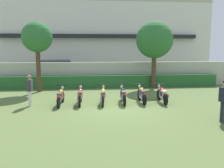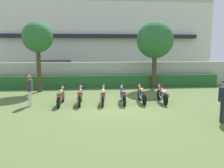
{
  "view_description": "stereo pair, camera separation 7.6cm",
  "coord_description": "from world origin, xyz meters",
  "px_view_note": "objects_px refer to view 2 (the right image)",
  "views": [
    {
      "loc": [
        -1.31,
        -11.16,
        2.89
      ],
      "look_at": [
        0.0,
        1.23,
        1.0
      ],
      "focal_mm": 38.1,
      "sensor_mm": 36.0,
      "label": 1
    },
    {
      "loc": [
        -1.23,
        -11.17,
        2.89
      ],
      "look_at": [
        0.0,
        1.23,
        1.0
      ],
      "focal_mm": 38.1,
      "sensor_mm": 36.0,
      "label": 2
    }
  ],
  "objects_px": {
    "motorcycle_in_row_4": "(142,94)",
    "motorcycle_in_row_5": "(162,94)",
    "motorcycle_in_row_1": "(80,96)",
    "inspector_person": "(30,88)",
    "motorcycle_in_row_3": "(123,95)",
    "tree_near_inspector": "(38,38)",
    "motorcycle_in_row_0": "(61,97)",
    "tree_far_side": "(155,40)",
    "motorcycle_in_row_2": "(103,95)",
    "parked_car": "(57,71)",
    "officer_0": "(224,98)"
  },
  "relations": [
    {
      "from": "motorcycle_in_row_3",
      "to": "motorcycle_in_row_4",
      "type": "distance_m",
      "value": 1.02
    },
    {
      "from": "motorcycle_in_row_1",
      "to": "motorcycle_in_row_3",
      "type": "relative_size",
      "value": 1.05
    },
    {
      "from": "officer_0",
      "to": "motorcycle_in_row_0",
      "type": "bearing_deg",
      "value": -27.35
    },
    {
      "from": "motorcycle_in_row_2",
      "to": "inspector_person",
      "type": "distance_m",
      "value": 3.7
    },
    {
      "from": "motorcycle_in_row_2",
      "to": "motorcycle_in_row_5",
      "type": "height_order",
      "value": "motorcycle_in_row_5"
    },
    {
      "from": "tree_far_side",
      "to": "motorcycle_in_row_5",
      "type": "bearing_deg",
      "value": -100.19
    },
    {
      "from": "motorcycle_in_row_2",
      "to": "inspector_person",
      "type": "height_order",
      "value": "inspector_person"
    },
    {
      "from": "motorcycle_in_row_0",
      "to": "motorcycle_in_row_2",
      "type": "relative_size",
      "value": 1.0
    },
    {
      "from": "inspector_person",
      "to": "motorcycle_in_row_1",
      "type": "bearing_deg",
      "value": 3.52
    },
    {
      "from": "officer_0",
      "to": "tree_far_side",
      "type": "bearing_deg",
      "value": -85.88
    },
    {
      "from": "tree_far_side",
      "to": "motorcycle_in_row_2",
      "type": "xyz_separation_m",
      "value": [
        -4.0,
        -4.63,
        -2.99
      ]
    },
    {
      "from": "motorcycle_in_row_0",
      "to": "motorcycle_in_row_3",
      "type": "height_order",
      "value": "motorcycle_in_row_3"
    },
    {
      "from": "parked_car",
      "to": "tree_near_inspector",
      "type": "height_order",
      "value": "tree_near_inspector"
    },
    {
      "from": "motorcycle_in_row_3",
      "to": "motorcycle_in_row_5",
      "type": "relative_size",
      "value": 0.99
    },
    {
      "from": "motorcycle_in_row_5",
      "to": "officer_0",
      "type": "bearing_deg",
      "value": -158.26
    },
    {
      "from": "tree_near_inspector",
      "to": "motorcycle_in_row_4",
      "type": "xyz_separation_m",
      "value": [
        6.07,
        -3.91,
        -3.09
      ]
    },
    {
      "from": "tree_far_side",
      "to": "motorcycle_in_row_1",
      "type": "bearing_deg",
      "value": -138.54
    },
    {
      "from": "tree_near_inspector",
      "to": "motorcycle_in_row_3",
      "type": "height_order",
      "value": "tree_near_inspector"
    },
    {
      "from": "motorcycle_in_row_3",
      "to": "inspector_person",
      "type": "bearing_deg",
      "value": 92.68
    },
    {
      "from": "tree_near_inspector",
      "to": "motorcycle_in_row_3",
      "type": "bearing_deg",
      "value": -38.23
    },
    {
      "from": "parked_car",
      "to": "motorcycle_in_row_0",
      "type": "distance_m",
      "value": 8.61
    },
    {
      "from": "motorcycle_in_row_0",
      "to": "motorcycle_in_row_2",
      "type": "xyz_separation_m",
      "value": [
        2.18,
        0.05,
        0.0
      ]
    },
    {
      "from": "tree_near_inspector",
      "to": "motorcycle_in_row_0",
      "type": "distance_m",
      "value": 5.39
    },
    {
      "from": "motorcycle_in_row_2",
      "to": "motorcycle_in_row_5",
      "type": "distance_m",
      "value": 3.16
    },
    {
      "from": "motorcycle_in_row_2",
      "to": "motorcycle_in_row_4",
      "type": "distance_m",
      "value": 2.07
    },
    {
      "from": "motorcycle_in_row_2",
      "to": "motorcycle_in_row_5",
      "type": "relative_size",
      "value": 1.02
    },
    {
      "from": "inspector_person",
      "to": "officer_0",
      "type": "relative_size",
      "value": 0.97
    },
    {
      "from": "tree_far_side",
      "to": "motorcycle_in_row_0",
      "type": "relative_size",
      "value": 2.51
    },
    {
      "from": "parked_car",
      "to": "motorcycle_in_row_1",
      "type": "height_order",
      "value": "parked_car"
    },
    {
      "from": "parked_car",
      "to": "motorcycle_in_row_3",
      "type": "relative_size",
      "value": 2.48
    },
    {
      "from": "motorcycle_in_row_1",
      "to": "inspector_person",
      "type": "relative_size",
      "value": 1.21
    },
    {
      "from": "motorcycle_in_row_1",
      "to": "inspector_person",
      "type": "bearing_deg",
      "value": 94.8
    },
    {
      "from": "motorcycle_in_row_0",
      "to": "motorcycle_in_row_4",
      "type": "distance_m",
      "value": 4.24
    },
    {
      "from": "motorcycle_in_row_1",
      "to": "inspector_person",
      "type": "xyz_separation_m",
      "value": [
        -2.48,
        -0.15,
        0.47
      ]
    },
    {
      "from": "inspector_person",
      "to": "motorcycle_in_row_4",
      "type": "bearing_deg",
      "value": 1.64
    },
    {
      "from": "tree_far_side",
      "to": "motorcycle_in_row_1",
      "type": "height_order",
      "value": "tree_far_side"
    },
    {
      "from": "officer_0",
      "to": "motorcycle_in_row_2",
      "type": "bearing_deg",
      "value": -38.11
    },
    {
      "from": "motorcycle_in_row_2",
      "to": "motorcycle_in_row_4",
      "type": "bearing_deg",
      "value": -83.14
    },
    {
      "from": "tree_near_inspector",
      "to": "officer_0",
      "type": "distance_m",
      "value": 11.65
    },
    {
      "from": "inspector_person",
      "to": "officer_0",
      "type": "xyz_separation_m",
      "value": [
        8.14,
        -3.51,
        0.04
      ]
    },
    {
      "from": "tree_near_inspector",
      "to": "officer_0",
      "type": "xyz_separation_m",
      "value": [
        8.47,
        -7.58,
        -2.57
      ]
    },
    {
      "from": "parked_car",
      "to": "motorcycle_in_row_5",
      "type": "height_order",
      "value": "parked_car"
    },
    {
      "from": "inspector_person",
      "to": "officer_0",
      "type": "height_order",
      "value": "officer_0"
    },
    {
      "from": "tree_near_inspector",
      "to": "tree_far_side",
      "type": "height_order",
      "value": "tree_far_side"
    },
    {
      "from": "motorcycle_in_row_4",
      "to": "motorcycle_in_row_5",
      "type": "height_order",
      "value": "motorcycle_in_row_4"
    },
    {
      "from": "motorcycle_in_row_5",
      "to": "officer_0",
      "type": "distance_m",
      "value": 3.86
    },
    {
      "from": "motorcycle_in_row_1",
      "to": "motorcycle_in_row_2",
      "type": "height_order",
      "value": "motorcycle_in_row_1"
    },
    {
      "from": "motorcycle_in_row_3",
      "to": "tree_far_side",
      "type": "bearing_deg",
      "value": -30.91
    },
    {
      "from": "motorcycle_in_row_2",
      "to": "motorcycle_in_row_3",
      "type": "bearing_deg",
      "value": -85.29
    },
    {
      "from": "parked_car",
      "to": "tree_far_side",
      "type": "distance_m",
      "value": 8.71
    }
  ]
}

